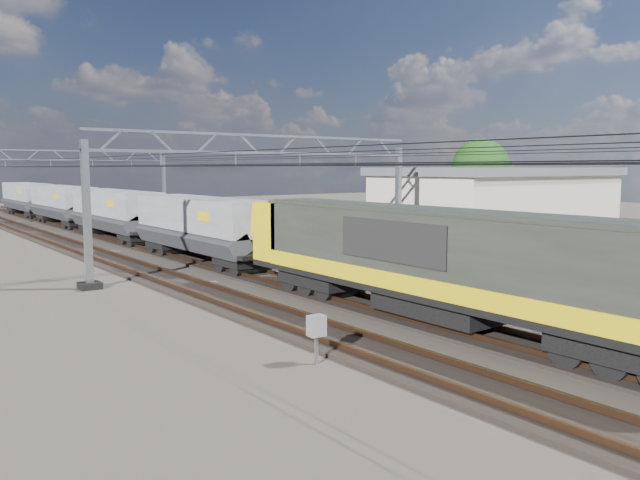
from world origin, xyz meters
TOP-DOWN VIEW (x-y plane):
  - ground at (0.00, 0.00)m, footprint 160.00×160.00m
  - track_outer_west at (-6.00, 0.00)m, footprint 2.60×140.00m
  - track_loco at (-2.00, 0.00)m, footprint 2.60×140.00m
  - track_inner_east at (2.00, 0.00)m, footprint 2.60×140.00m
  - track_outer_east at (6.00, 0.00)m, footprint 2.60×140.00m
  - catenary_gantry_mid at (0.00, 4.00)m, footprint 19.90×0.90m
  - catenary_gantry_far at (0.00, 40.00)m, footprint 19.90×0.90m
  - overhead_wires at (0.00, 8.00)m, footprint 12.03×140.00m
  - locomotive at (-2.00, -9.81)m, footprint 2.76×21.10m
  - hopper_wagon_lead at (-2.00, 7.89)m, footprint 3.38×13.00m
  - hopper_wagon_mid at (-2.00, 22.09)m, footprint 3.38×13.00m
  - hopper_wagon_third at (-2.00, 36.29)m, footprint 3.38×13.00m
  - hopper_wagon_fourth at (-2.00, 50.49)m, footprint 3.38×13.00m
  - trackside_cabinet at (-7.89, -10.72)m, footprint 0.48×0.38m
  - industrial_shed at (22.00, 6.00)m, footprint 18.60×10.60m
  - tree_far at (30.32, 13.79)m, footprint 5.83×5.43m

SIDE VIEW (x-z plane):
  - ground at x=0.00m, z-range 0.00..0.00m
  - track_outer_west at x=-6.00m, z-range -0.08..0.22m
  - track_loco at x=-2.00m, z-range -0.08..0.22m
  - track_inner_east at x=2.00m, z-range -0.08..0.22m
  - track_outer_east at x=6.00m, z-range -0.08..0.22m
  - trackside_cabinet at x=-7.89m, z-range 0.36..1.74m
  - hopper_wagon_lead at x=-2.00m, z-range 0.60..3.86m
  - hopper_wagon_mid at x=-2.00m, z-range 0.60..3.86m
  - hopper_wagon_third at x=-2.00m, z-range 0.60..3.86m
  - hopper_wagon_fourth at x=-2.00m, z-range 0.60..3.86m
  - locomotive at x=-2.00m, z-range 0.52..4.14m
  - industrial_shed at x=22.00m, z-range 0.03..5.43m
  - catenary_gantry_mid at x=0.00m, z-range 0.35..7.46m
  - catenary_gantry_far at x=0.00m, z-range 0.35..7.46m
  - tree_far at x=30.32m, z-range 1.12..9.23m
  - overhead_wires at x=0.00m, z-range 5.48..6.02m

